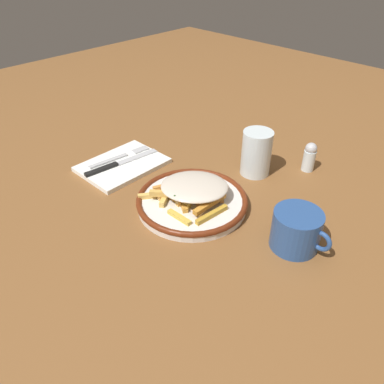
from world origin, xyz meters
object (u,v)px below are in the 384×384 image
(coffee_mug, at_px, (297,230))
(salt_shaker, at_px, (310,157))
(fries_heap, at_px, (193,190))
(water_glass, at_px, (256,153))
(plate, at_px, (192,201))
(napkin, at_px, (123,165))
(knife, at_px, (116,164))
(fork, at_px, (120,157))

(coffee_mug, relative_size, salt_shaker, 1.57)
(fries_heap, bearing_deg, water_glass, 86.14)
(salt_shaker, bearing_deg, plate, -107.99)
(napkin, bearing_deg, water_glass, 39.73)
(plate, bearing_deg, napkin, -178.61)
(water_glass, bearing_deg, knife, -138.18)
(knife, bearing_deg, coffee_mug, 8.69)
(knife, distance_m, coffee_mug, 0.49)
(knife, bearing_deg, water_glass, 41.82)
(coffee_mug, bearing_deg, salt_shaker, 115.61)
(napkin, relative_size, salt_shaker, 2.72)
(fork, height_order, water_glass, water_glass)
(fork, height_order, knife, knife)
(fries_heap, height_order, fork, fries_heap)
(fries_heap, xyz_separation_m, coffee_mug, (0.23, 0.05, -0.00))
(fork, bearing_deg, salt_shaker, 39.63)
(fork, distance_m, knife, 0.04)
(plate, height_order, salt_shaker, salt_shaker)
(knife, bearing_deg, fork, 128.36)
(napkin, distance_m, fork, 0.03)
(knife, relative_size, salt_shaker, 2.73)
(coffee_mug, height_order, salt_shaker, coffee_mug)
(water_glass, bearing_deg, napkin, -140.27)
(plate, xyz_separation_m, fries_heap, (0.00, 0.00, 0.03))
(knife, height_order, coffee_mug, coffee_mug)
(water_glass, height_order, salt_shaker, water_glass)
(fries_heap, xyz_separation_m, fork, (-0.28, 0.00, -0.03))
(napkin, height_order, coffee_mug, coffee_mug)
(plate, bearing_deg, water_glass, 86.03)
(napkin, height_order, fork, fork)
(fork, bearing_deg, napkin, -24.51)
(knife, bearing_deg, salt_shaker, 44.18)
(fries_heap, xyz_separation_m, knife, (-0.25, -0.03, -0.03))
(fries_heap, height_order, knife, fries_heap)
(fries_heap, height_order, water_glass, water_glass)
(coffee_mug, bearing_deg, fork, -175.15)
(fork, xyz_separation_m, coffee_mug, (0.51, 0.04, 0.03))
(fries_heap, relative_size, salt_shaker, 2.53)
(salt_shaker, bearing_deg, fork, -140.37)
(fork, bearing_deg, plate, -1.26)
(water_glass, xyz_separation_m, coffee_mug, (0.22, -0.16, -0.02))
(knife, height_order, water_glass, water_glass)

